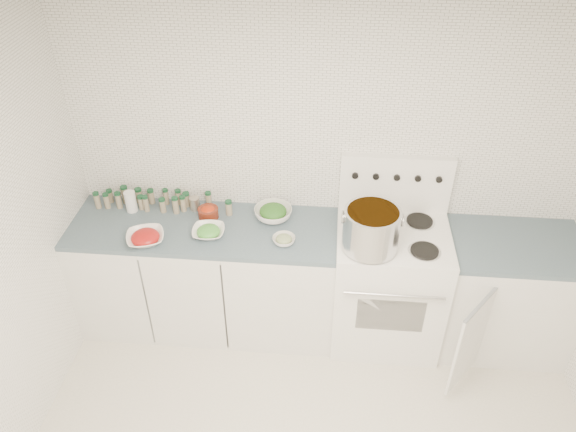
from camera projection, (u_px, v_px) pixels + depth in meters
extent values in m
cube|color=white|center=(326.00, 165.00, 3.85)|extent=(3.50, 0.02, 2.50)
cube|color=white|center=(326.00, 75.00, 1.90)|extent=(3.50, 3.00, 0.02)
cube|color=white|center=(209.00, 277.00, 4.14)|extent=(1.85, 0.62, 0.86)
cube|color=#415161|center=(203.00, 229.00, 3.87)|extent=(1.85, 0.62, 0.03)
cube|color=white|center=(387.00, 286.00, 4.02)|extent=(0.76, 0.65, 0.92)
cube|color=black|center=(390.00, 315.00, 3.74)|extent=(0.45, 0.01, 0.28)
cylinder|color=silver|center=(394.00, 296.00, 3.58)|extent=(0.65, 0.02, 0.02)
cube|color=white|center=(394.00, 235.00, 3.74)|extent=(0.76, 0.65, 0.01)
cube|color=white|center=(395.00, 184.00, 3.85)|extent=(0.76, 0.06, 0.43)
cylinder|color=silver|center=(368.00, 248.00, 3.62)|extent=(0.21, 0.21, 0.01)
cylinder|color=black|center=(368.00, 247.00, 3.62)|extent=(0.18, 0.18, 0.01)
cylinder|color=silver|center=(424.00, 251.00, 3.60)|extent=(0.21, 0.21, 0.01)
cylinder|color=black|center=(425.00, 250.00, 3.59)|extent=(0.18, 0.18, 0.01)
cylinder|color=silver|center=(367.00, 219.00, 3.88)|extent=(0.21, 0.21, 0.01)
cylinder|color=black|center=(367.00, 218.00, 3.87)|extent=(0.18, 0.18, 0.01)
cylinder|color=silver|center=(420.00, 221.00, 3.85)|extent=(0.21, 0.21, 0.01)
cylinder|color=black|center=(420.00, 221.00, 3.85)|extent=(0.18, 0.18, 0.01)
cylinder|color=black|center=(355.00, 175.00, 3.80)|extent=(0.04, 0.02, 0.04)
cylinder|color=black|center=(376.00, 176.00, 3.79)|extent=(0.04, 0.02, 0.04)
cylinder|color=black|center=(397.00, 177.00, 3.78)|extent=(0.04, 0.02, 0.04)
cylinder|color=black|center=(418.00, 178.00, 3.77)|extent=(0.04, 0.02, 0.04)
cylinder|color=black|center=(439.00, 179.00, 3.76)|extent=(0.04, 0.02, 0.04)
cube|color=white|center=(503.00, 295.00, 3.99)|extent=(0.89, 0.62, 0.86)
cube|color=#415161|center=(519.00, 246.00, 3.72)|extent=(0.89, 0.62, 0.03)
cube|color=white|center=(470.00, 343.00, 3.64)|extent=(0.26, 0.33, 0.70)
cylinder|color=silver|center=(371.00, 229.00, 3.54)|extent=(0.36, 0.36, 0.28)
cylinder|color=#BF741A|center=(373.00, 213.00, 3.47)|extent=(0.32, 0.32, 0.03)
torus|color=silver|center=(343.00, 217.00, 3.50)|extent=(0.01, 0.09, 0.09)
torus|color=silver|center=(403.00, 220.00, 3.48)|extent=(0.01, 0.09, 0.09)
imported|color=white|center=(145.00, 238.00, 3.71)|extent=(0.31, 0.31, 0.06)
ellipsoid|color=#AC0E16|center=(145.00, 237.00, 3.71)|extent=(0.18, 0.18, 0.08)
imported|color=white|center=(209.00, 232.00, 3.77)|extent=(0.23, 0.23, 0.05)
ellipsoid|color=green|center=(208.00, 231.00, 3.76)|extent=(0.16, 0.16, 0.07)
imported|color=white|center=(273.00, 213.00, 3.92)|extent=(0.34, 0.34, 0.08)
ellipsoid|color=#295016|center=(273.00, 211.00, 3.90)|extent=(0.19, 0.19, 0.09)
imported|color=white|center=(284.00, 240.00, 3.71)|extent=(0.18, 0.18, 0.05)
ellipsoid|color=#294A1D|center=(284.00, 239.00, 3.70)|extent=(0.11, 0.11, 0.05)
cylinder|color=#5F1E10|center=(208.00, 213.00, 3.93)|extent=(0.14, 0.14, 0.07)
ellipsoid|color=#AE210C|center=(208.00, 210.00, 3.92)|extent=(0.10, 0.10, 0.05)
cylinder|color=white|center=(131.00, 202.00, 3.97)|extent=(0.09, 0.09, 0.16)
cylinder|color=#A09587|center=(195.00, 204.00, 4.00)|extent=(0.09, 0.09, 0.10)
cylinder|color=gray|center=(110.00, 197.00, 4.08)|extent=(0.04, 0.04, 0.09)
cylinder|color=#123F23|center=(109.00, 191.00, 4.05)|extent=(0.04, 0.04, 0.02)
cylinder|color=gray|center=(125.00, 195.00, 4.06)|extent=(0.05, 0.05, 0.12)
cylinder|color=#123F23|center=(124.00, 187.00, 4.02)|extent=(0.05, 0.05, 0.02)
cylinder|color=gray|center=(139.00, 196.00, 4.08)|extent=(0.05, 0.05, 0.09)
cylinder|color=#123F23|center=(138.00, 190.00, 4.05)|extent=(0.05, 0.05, 0.02)
cylinder|color=gray|center=(151.00, 197.00, 4.07)|extent=(0.05, 0.05, 0.10)
cylinder|color=#123F23|center=(150.00, 191.00, 4.03)|extent=(0.05, 0.05, 0.02)
cylinder|color=gray|center=(166.00, 198.00, 4.05)|extent=(0.04, 0.04, 0.11)
cylinder|color=#123F23|center=(165.00, 190.00, 4.01)|extent=(0.04, 0.04, 0.02)
cylinder|color=gray|center=(179.00, 198.00, 4.06)|extent=(0.04, 0.04, 0.10)
cylinder|color=#123F23|center=(178.00, 191.00, 4.02)|extent=(0.04, 0.04, 0.02)
cylinder|color=gray|center=(187.00, 200.00, 4.04)|extent=(0.05, 0.05, 0.10)
cylinder|color=#123F23|center=(186.00, 194.00, 4.00)|extent=(0.05, 0.05, 0.02)
cylinder|color=gray|center=(209.00, 200.00, 4.04)|extent=(0.04, 0.04, 0.09)
cylinder|color=#123F23|center=(208.00, 193.00, 4.01)|extent=(0.04, 0.04, 0.02)
cylinder|color=gray|center=(107.00, 202.00, 4.01)|extent=(0.04, 0.04, 0.10)
cylinder|color=#123F23|center=(105.00, 195.00, 3.98)|extent=(0.04, 0.04, 0.02)
cylinder|color=gray|center=(119.00, 201.00, 4.01)|extent=(0.04, 0.04, 0.11)
cylinder|color=#123F23|center=(117.00, 194.00, 3.98)|extent=(0.04, 0.04, 0.02)
cylinder|color=gray|center=(141.00, 203.00, 4.01)|extent=(0.04, 0.04, 0.09)
cylinder|color=#123F23|center=(140.00, 197.00, 3.98)|extent=(0.05, 0.05, 0.02)
cylinder|color=gray|center=(146.00, 205.00, 3.98)|extent=(0.04, 0.04, 0.11)
cylinder|color=#123F23|center=(145.00, 197.00, 3.94)|extent=(0.04, 0.04, 0.02)
cylinder|color=gray|center=(163.00, 206.00, 3.98)|extent=(0.04, 0.04, 0.09)
cylinder|color=#123F23|center=(162.00, 200.00, 3.94)|extent=(0.04, 0.04, 0.02)
cylinder|color=gray|center=(176.00, 206.00, 3.96)|extent=(0.04, 0.04, 0.11)
cylinder|color=#123F23|center=(175.00, 199.00, 3.92)|extent=(0.05, 0.05, 0.02)
cylinder|color=gray|center=(183.00, 205.00, 3.98)|extent=(0.04, 0.04, 0.11)
cylinder|color=#123F23|center=(182.00, 197.00, 3.95)|extent=(0.04, 0.04, 0.02)
cylinder|color=gray|center=(229.00, 209.00, 3.95)|extent=(0.05, 0.05, 0.10)
cylinder|color=#123F23|center=(228.00, 202.00, 3.92)|extent=(0.05, 0.05, 0.02)
cylinder|color=gray|center=(97.00, 201.00, 4.01)|extent=(0.04, 0.04, 0.11)
cylinder|color=#123F23|center=(96.00, 194.00, 3.97)|extent=(0.04, 0.04, 0.02)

